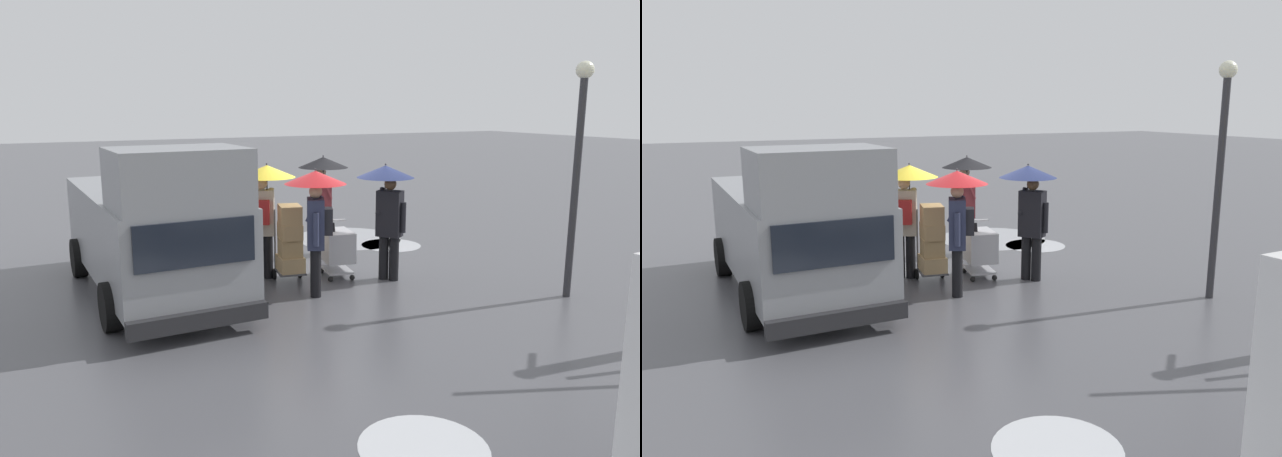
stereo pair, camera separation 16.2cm
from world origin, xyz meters
The scene contains 12 objects.
ground_plane centered at (0.00, 0.00, 0.00)m, with size 90.00×90.00×0.00m, color #4C4C51.
slush_patch_near_cluster centered at (-1.86, -2.29, 0.00)m, with size 2.55×2.55×0.01m, color #999BA0.
slush_patch_under_van centered at (-2.39, -1.20, 0.00)m, with size 1.36×1.36×0.01m, color #ADAFB5.
slush_patch_far_side centered at (2.04, 6.07, 0.00)m, with size 1.26×1.26×0.01m, color silver.
cargo_van_parked_right centered at (3.24, 0.14, 1.18)m, with size 2.31×5.39×2.60m.
shopping_cart_vendor centered at (-0.03, 0.52, 0.57)m, with size 0.70×0.91×1.04m.
hand_dolly_boxes centered at (0.91, 0.49, 0.78)m, with size 0.64×0.79×1.43m.
pedestrian_pink_side centered at (1.19, 0.01, 1.57)m, with size 1.04×1.04×2.15m.
pedestrian_black_side centered at (0.79, 1.30, 1.57)m, with size 1.04×1.04×2.15m.
pedestrian_white_side centered at (-0.54, -1.06, 1.58)m, with size 1.04×1.04×2.15m.
pedestrian_far_side centered at (-0.77, 1.07, 1.58)m, with size 1.04×1.04×2.15m.
street_lamp centered at (-2.93, 3.34, 2.37)m, with size 0.28×0.28×3.86m.
Camera 2 is at (5.17, 10.42, 3.21)m, focal length 34.62 mm.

